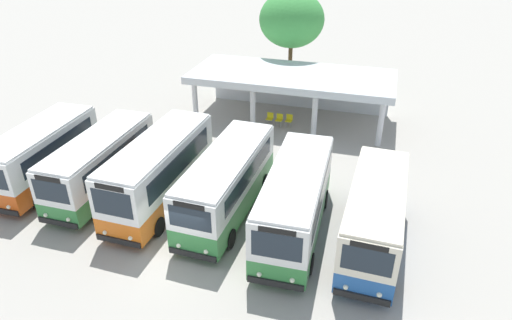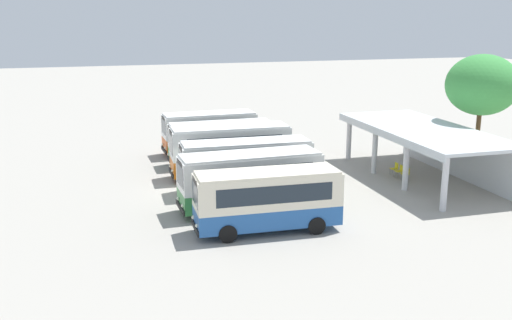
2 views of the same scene
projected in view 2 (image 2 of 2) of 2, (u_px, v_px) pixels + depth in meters
The scene contains 12 objects.
ground_plane at pixel (183, 193), 35.96m from camera, with size 180.00×180.00×0.00m, color #A39E93.
city_bus_nearest_orange at pixel (209, 131), 45.42m from camera, with size 2.61×7.24×3.21m.
city_bus_second_in_row at pixel (221, 141), 42.28m from camera, with size 2.32×7.57×3.06m.
city_bus_middle_cream at pixel (230, 149), 38.98m from camera, with size 2.52×7.99×3.44m.
city_bus_fourth_amber at pixel (246, 163), 35.86m from camera, with size 2.54×8.10×3.16m.
city_bus_fifth_blue at pixel (250, 179), 32.46m from camera, with size 2.62×7.99×3.23m.
city_bus_far_end_green at pixel (267, 198), 29.26m from camera, with size 2.48×7.40×3.11m.
terminal_canopy at pixel (432, 139), 38.57m from camera, with size 13.68×5.84×3.40m.
waiting_chair_end_by_column at pixel (395, 168), 39.67m from camera, with size 0.46×0.46×0.86m.
waiting_chair_second_from_end at pixel (400, 170), 39.04m from camera, with size 0.46×0.46×0.86m.
waiting_chair_middle_seat at pixel (406, 173), 38.44m from camera, with size 0.46×0.46×0.86m.
roadside_tree_behind_canopy at pixel (482, 85), 40.12m from camera, with size 4.89×4.89×7.97m.
Camera 2 is at (34.25, -5.26, 10.74)m, focal length 41.32 mm.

